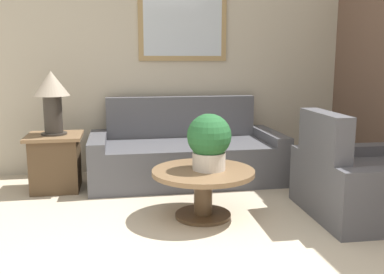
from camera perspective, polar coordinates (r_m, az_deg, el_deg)
name	(u,v)px	position (r m, az deg, el deg)	size (l,w,h in m)	color
wall_back	(163,63)	(5.26, -3.83, 9.84)	(6.47, 0.09, 2.60)	#B2A893
couch_main	(186,155)	(4.86, -0.83, -2.40)	(2.12, 0.98, 0.92)	#4C4C51
armchair	(362,184)	(4.04, 21.77, -5.85)	(1.03, 1.09, 0.92)	#4C4C51
coffee_table	(203,183)	(3.70, 1.50, -6.11)	(0.88, 0.88, 0.42)	#4C3823
side_table	(56,162)	(4.70, -17.70, -3.14)	(0.56, 0.56, 0.59)	#4C3823
table_lamp	(52,94)	(4.60, -18.19, 5.51)	(0.36, 0.36, 0.65)	#2D2823
potted_plant_on_table	(209,140)	(3.63, 2.29, -0.46)	(0.38, 0.38, 0.48)	beige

